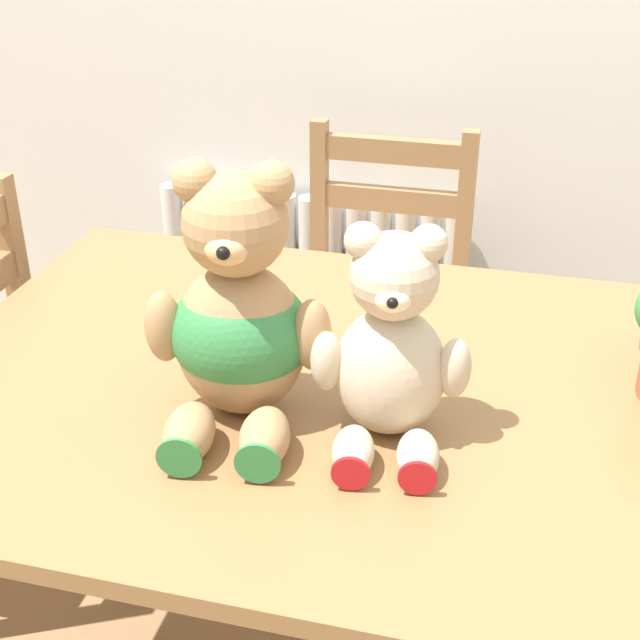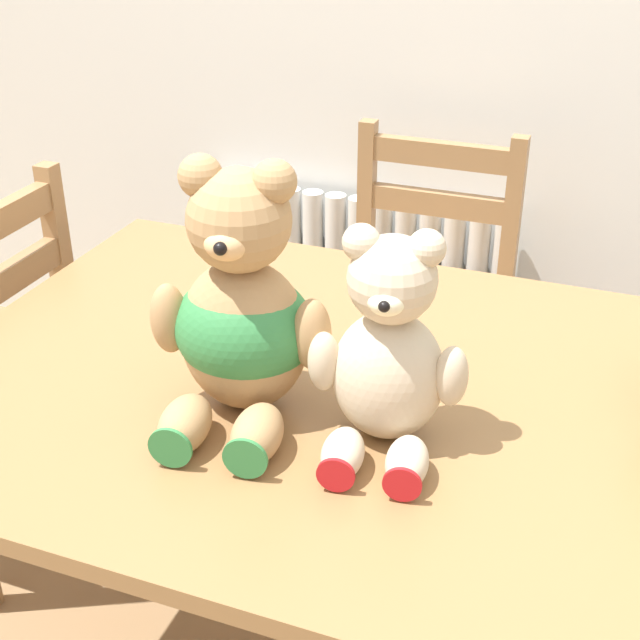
# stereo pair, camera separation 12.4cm
# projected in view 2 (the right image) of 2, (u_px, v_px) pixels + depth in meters

# --- Properties ---
(radiator) EXTENTS (0.88, 0.10, 0.61)m
(radiator) POSITION_uv_depth(u_px,v_px,m) (357.00, 307.00, 2.59)
(radiator) COLOR silver
(radiator) RESTS_ON ground_plane
(dining_table) EXTENTS (1.41, 0.97, 0.72)m
(dining_table) POSITION_uv_depth(u_px,v_px,m) (365.00, 432.00, 1.44)
(dining_table) COLOR olive
(dining_table) RESTS_ON ground_plane
(wooden_chair_behind) EXTENTS (0.41, 0.41, 0.87)m
(wooden_chair_behind) POSITION_uv_depth(u_px,v_px,m) (418.00, 311.00, 2.21)
(wooden_chair_behind) COLOR #997047
(wooden_chair_behind) RESTS_ON ground_plane
(teddy_bear_left) EXTENTS (0.27, 0.29, 0.39)m
(teddy_bear_left) POSITION_uv_depth(u_px,v_px,m) (241.00, 316.00, 1.28)
(teddy_bear_left) COLOR tan
(teddy_bear_left) RESTS_ON dining_table
(teddy_bear_right) EXTENTS (0.23, 0.24, 0.32)m
(teddy_bear_right) POSITION_uv_depth(u_px,v_px,m) (388.00, 355.00, 1.22)
(teddy_bear_right) COLOR beige
(teddy_bear_right) RESTS_ON dining_table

